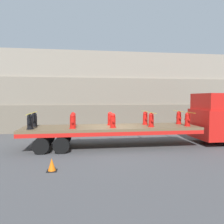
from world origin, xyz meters
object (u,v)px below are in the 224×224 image
fire_hydrant_black_far_0 (34,120)px  fire_hydrant_red_far_2 (110,119)px  flatbed_trailer (101,130)px  fire_hydrant_red_near_4 (187,120)px  traffic_cone (52,165)px  fire_hydrant_red_near_3 (151,120)px  fire_hydrant_red_near_2 (113,121)px  fire_hydrant_red_near_1 (73,121)px  fire_hydrant_red_far_4 (179,118)px  fire_hydrant_black_near_0 (30,122)px  fire_hydrant_red_far_1 (73,119)px  fire_hydrant_red_far_3 (145,118)px  truck_cab (217,119)px

fire_hydrant_black_far_0 → fire_hydrant_red_far_2: bearing=0.0°
flatbed_trailer → fire_hydrant_red_far_2: (0.56, 0.55, 0.58)m
fire_hydrant_red_near_4 → traffic_cone: (-7.08, -3.22, -1.30)m
fire_hydrant_red_near_3 → traffic_cone: 6.04m
fire_hydrant_red_near_3 → traffic_cone: (-4.94, -3.22, -1.30)m
fire_hydrant_red_near_2 → fire_hydrant_red_far_2: same height
flatbed_trailer → fire_hydrant_red_near_4: size_ratio=12.45×
flatbed_trailer → traffic_cone: (-2.25, -3.77, -0.72)m
fire_hydrant_black_far_0 → fire_hydrant_red_near_4: 8.60m
flatbed_trailer → fire_hydrant_red_near_4: fire_hydrant_red_near_4 is taller
fire_hydrant_red_near_1 → fire_hydrant_red_near_4: size_ratio=1.00×
fire_hydrant_red_near_4 → traffic_cone: 7.88m
fire_hydrant_red_far_4 → fire_hydrant_black_near_0: bearing=-172.7°
fire_hydrant_red_far_1 → fire_hydrant_red_far_2: (2.13, 0.00, 0.00)m
fire_hydrant_red_near_1 → fire_hydrant_red_near_4: bearing=0.0°
fire_hydrant_black_far_0 → fire_hydrant_red_far_4: (8.53, 0.00, 0.00)m
fire_hydrant_red_far_4 → traffic_cone: (-7.08, -4.32, -1.30)m
fire_hydrant_red_near_1 → fire_hydrant_red_far_3: same height
flatbed_trailer → fire_hydrant_red_near_3: size_ratio=12.45×
truck_cab → fire_hydrant_black_near_0: size_ratio=3.86×
fire_hydrant_red_near_4 → fire_hydrant_red_far_4: (0.00, 1.09, 0.00)m
fire_hydrant_red_far_1 → fire_hydrant_red_far_3: same height
fire_hydrant_black_near_0 → fire_hydrant_red_near_1: same height
flatbed_trailer → fire_hydrant_red_far_2: size_ratio=12.45×
fire_hydrant_red_far_3 → traffic_cone: bearing=-138.9°
fire_hydrant_red_near_2 → fire_hydrant_black_near_0: bearing=180.0°
fire_hydrant_red_far_1 → fire_hydrant_red_near_3: (4.27, -1.09, 0.00)m
fire_hydrant_black_far_0 → fire_hydrant_red_far_2: (4.27, 0.00, 0.00)m
fire_hydrant_red_near_2 → traffic_cone: (-2.81, -3.22, -1.30)m
fire_hydrant_red_near_2 → fire_hydrant_red_far_2: bearing=90.0°
flatbed_trailer → fire_hydrant_red_far_4: 4.89m
fire_hydrant_black_far_0 → fire_hydrant_red_far_2: 4.27m
flatbed_trailer → fire_hydrant_black_near_0: size_ratio=12.45×
fire_hydrant_red_near_2 → fire_hydrant_red_near_3: (2.13, 0.00, 0.00)m
fire_hydrant_red_far_2 → fire_hydrant_black_near_0: bearing=-165.6°
flatbed_trailer → fire_hydrant_red_near_3: (2.69, -0.55, 0.58)m
flatbed_trailer → fire_hydrant_red_far_3: (2.69, 0.55, 0.58)m
fire_hydrant_red_far_3 → traffic_cone: size_ratio=1.61×
fire_hydrant_red_near_2 → fire_hydrant_red_far_3: bearing=27.2°
fire_hydrant_black_near_0 → fire_hydrant_red_near_4: bearing=0.0°
fire_hydrant_red_far_3 → fire_hydrant_red_near_4: (2.13, -1.09, 0.00)m
truck_cab → traffic_cone: truck_cab is taller
truck_cab → fire_hydrant_red_far_4: 2.24m
fire_hydrant_red_near_1 → fire_hydrant_red_far_2: (2.13, 1.09, 0.00)m
fire_hydrant_red_far_4 → fire_hydrant_black_far_0: bearing=180.0°
fire_hydrant_red_near_1 → fire_hydrant_red_near_2: bearing=0.0°
truck_cab → fire_hydrant_red_far_3: (-4.30, 0.55, 0.04)m
flatbed_trailer → fire_hydrant_red_far_4: size_ratio=12.45×
fire_hydrant_red_near_1 → fire_hydrant_red_near_3: size_ratio=1.00×
fire_hydrant_red_near_1 → fire_hydrant_red_near_3: bearing=0.0°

